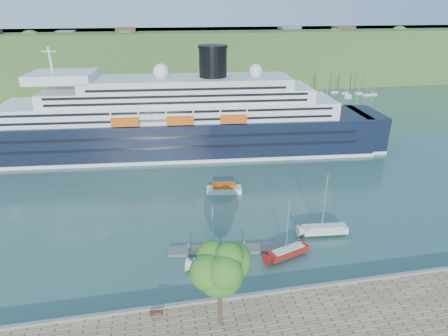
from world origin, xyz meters
TOP-DOWN VIEW (x-y plane):
  - ground at (0.00, 0.00)m, footprint 400.00×400.00m
  - far_hillside at (0.00, 145.00)m, footprint 400.00×50.00m
  - quay_coping at (0.00, -0.20)m, footprint 220.00×0.50m
  - cruise_ship at (-8.39, 54.28)m, footprint 115.71×26.48m
  - park_bench at (-11.89, -1.20)m, footprint 1.59×0.80m
  - promenade_tree at (-4.89, -3.73)m, footprint 6.89×6.89m
  - floating_pontoon at (-0.76, 10.74)m, footprint 18.71×4.50m
  - sailboat_white_near at (-3.57, 6.04)m, footprint 7.84×4.31m
  - sailboat_red at (7.22, 7.65)m, footprint 7.37×4.17m
  - sailboat_white_far at (14.90, 12.07)m, footprint 8.01×2.88m
  - tender_launch at (1.85, 29.72)m, footprint 7.13×3.21m

SIDE VIEW (x-z plane):
  - ground at x=0.00m, z-range 0.00..0.00m
  - floating_pontoon at x=-0.76m, z-range 0.00..0.41m
  - tender_launch at x=1.85m, z-range 0.00..1.90m
  - quay_coping at x=0.00m, z-range 1.00..1.30m
  - park_bench at x=-11.89m, z-range 1.00..1.98m
  - sailboat_red at x=7.22m, z-range 0.00..9.19m
  - sailboat_white_near at x=-3.57m, z-range 0.00..9.77m
  - sailboat_white_far at x=14.90m, z-range 0.00..10.14m
  - promenade_tree at x=-4.89m, z-range 1.00..12.41m
  - far_hillside at x=0.00m, z-range 0.00..24.00m
  - cruise_ship at x=-8.39m, z-range 0.00..25.76m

